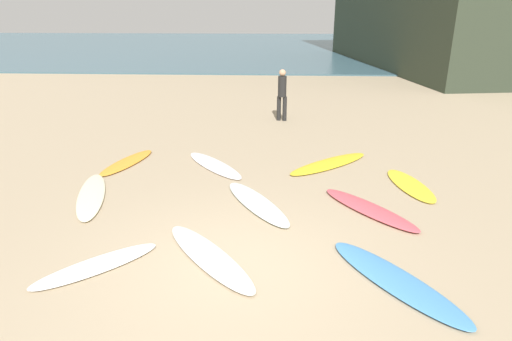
# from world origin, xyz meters

# --- Properties ---
(ground_plane) EXTENTS (120.00, 120.00, 0.00)m
(ground_plane) POSITION_xyz_m (0.00, 0.00, 0.00)
(ground_plane) COLOR tan
(ocean_water) EXTENTS (120.00, 40.00, 0.08)m
(ocean_water) POSITION_xyz_m (0.00, 39.50, 0.04)
(ocean_water) COLOR #426675
(ocean_water) RESTS_ON ground_plane
(surfboard_0) EXTENTS (1.84, 2.17, 0.06)m
(surfboard_0) POSITION_xyz_m (-0.88, 4.39, 0.03)
(surfboard_0) COLOR white
(surfboard_0) RESTS_ON ground_plane
(surfboard_1) EXTENTS (0.94, 2.00, 0.06)m
(surfboard_1) POSITION_xyz_m (3.52, 3.36, 0.03)
(surfboard_1) COLOR yellow
(surfboard_1) RESTS_ON ground_plane
(surfboard_2) EXTENTS (1.86, 2.33, 0.08)m
(surfboard_2) POSITION_xyz_m (2.34, -0.22, 0.04)
(surfboard_2) COLOR #4B90D4
(surfboard_2) RESTS_ON ground_plane
(surfboard_3) EXTENTS (1.23, 2.49, 0.07)m
(surfboard_3) POSITION_xyz_m (-3.11, 2.44, 0.04)
(surfboard_3) COLOR #F3EDC5
(surfboard_3) RESTS_ON ground_plane
(surfboard_4) EXTENTS (1.06, 2.10, 0.07)m
(surfboard_4) POSITION_xyz_m (-3.05, 4.48, 0.03)
(surfboard_4) COLOR orange
(surfboard_4) RESTS_ON ground_plane
(surfboard_5) EXTENTS (1.63, 2.28, 0.09)m
(surfboard_5) POSITION_xyz_m (0.27, 2.24, 0.04)
(surfboard_5) COLOR white
(surfboard_5) RESTS_ON ground_plane
(surfboard_6) EXTENTS (1.77, 2.11, 0.09)m
(surfboard_6) POSITION_xyz_m (2.40, 2.08, 0.04)
(surfboard_6) COLOR #D95460
(surfboard_6) RESTS_ON ground_plane
(surfboard_7) EXTENTS (1.89, 2.19, 0.08)m
(surfboard_7) POSITION_xyz_m (-0.36, 0.26, 0.04)
(surfboard_7) COLOR silver
(surfboard_7) RESTS_ON ground_plane
(surfboard_8) EXTENTS (1.73, 1.65, 0.07)m
(surfboard_8) POSITION_xyz_m (-1.99, -0.07, 0.03)
(surfboard_8) COLOR white
(surfboard_8) RESTS_ON ground_plane
(surfboard_9) EXTENTS (2.30, 2.12, 0.07)m
(surfboard_9) POSITION_xyz_m (1.92, 4.64, 0.04)
(surfboard_9) COLOR yellow
(surfboard_9) RESTS_ON ground_plane
(beachgoer_near) EXTENTS (0.34, 0.34, 1.71)m
(beachgoer_near) POSITION_xyz_m (0.76, 9.07, 0.96)
(beachgoer_near) COLOR black
(beachgoer_near) RESTS_ON ground_plane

